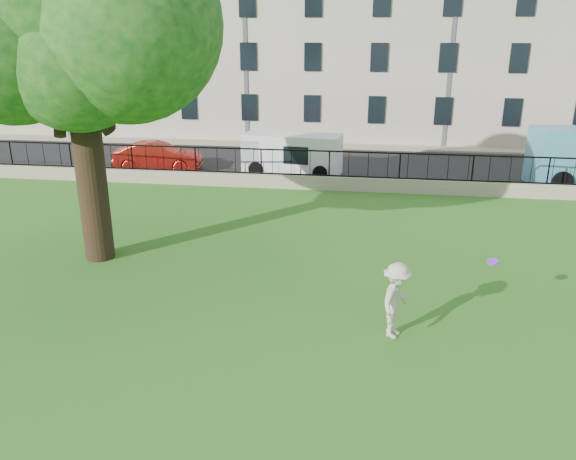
% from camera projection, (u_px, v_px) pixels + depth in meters
% --- Properties ---
extents(ground, '(120.00, 120.00, 0.00)m').
position_uv_depth(ground, '(287.00, 319.00, 13.41)').
color(ground, '#2B6E1A').
rests_on(ground, ground).
extents(retaining_wall, '(50.00, 0.40, 0.60)m').
position_uv_depth(retaining_wall, '(329.00, 183.00, 24.52)').
color(retaining_wall, gray).
rests_on(retaining_wall, ground).
extents(iron_railing, '(50.00, 0.05, 1.13)m').
position_uv_depth(iron_railing, '(329.00, 164.00, 24.24)').
color(iron_railing, black).
rests_on(iron_railing, retaining_wall).
extents(street, '(60.00, 9.00, 0.01)m').
position_uv_depth(street, '(336.00, 166.00, 29.01)').
color(street, black).
rests_on(street, ground).
extents(sidewalk, '(60.00, 1.40, 0.12)m').
position_uv_depth(sidewalk, '(342.00, 146.00, 33.84)').
color(sidewalk, gray).
rests_on(sidewalk, ground).
extents(building_row, '(56.40, 10.40, 13.80)m').
position_uv_depth(building_row, '(351.00, 27.00, 36.88)').
color(building_row, beige).
rests_on(building_row, ground).
extents(tree, '(8.50, 6.72, 10.79)m').
position_uv_depth(tree, '(67.00, 1.00, 14.82)').
color(tree, black).
rests_on(tree, ground).
extents(man, '(1.00, 1.29, 1.75)m').
position_uv_depth(man, '(396.00, 300.00, 12.38)').
color(man, beige).
rests_on(man, ground).
extents(frisbee, '(0.31, 0.31, 0.12)m').
position_uv_depth(frisbee, '(493.00, 262.00, 12.97)').
color(frisbee, '#8C26DA').
extents(red_sedan, '(4.44, 2.07, 1.41)m').
position_uv_depth(red_sedan, '(158.00, 157.00, 27.87)').
color(red_sedan, '#A91C14').
rests_on(red_sedan, street).
extents(white_van, '(4.80, 2.31, 1.94)m').
position_uv_depth(white_van, '(292.00, 154.00, 27.07)').
color(white_van, silver).
rests_on(white_van, street).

